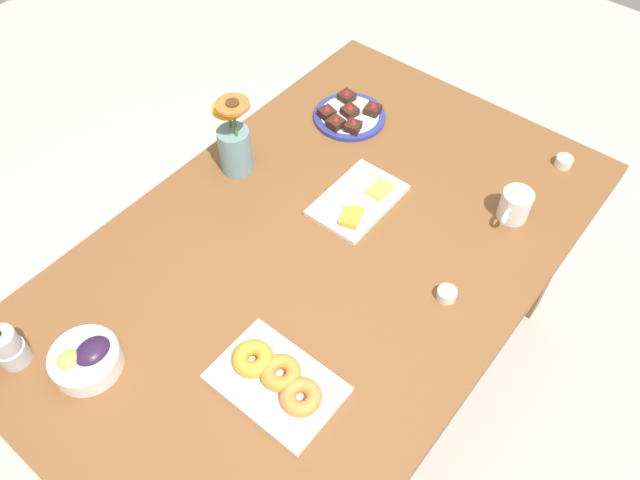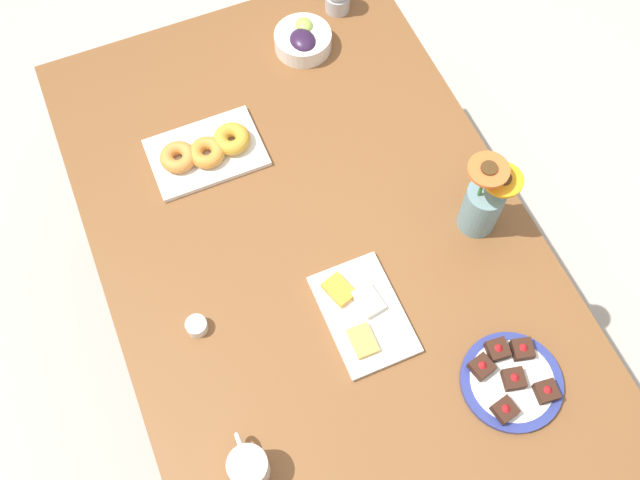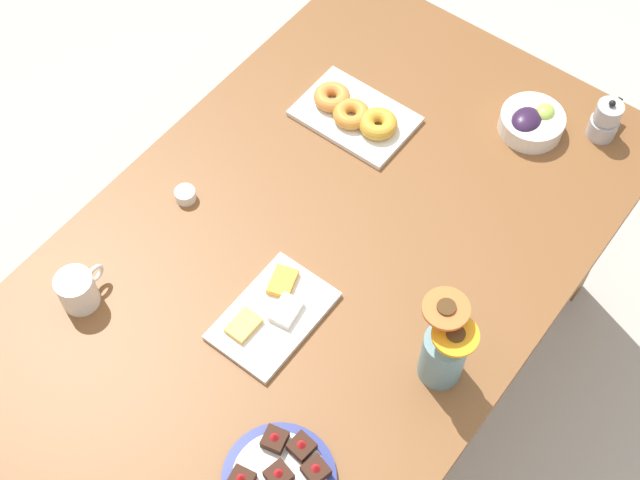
% 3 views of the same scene
% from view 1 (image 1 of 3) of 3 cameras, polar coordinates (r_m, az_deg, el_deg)
% --- Properties ---
extents(ground_plane, '(6.00, 6.00, 0.00)m').
position_cam_1_polar(ground_plane, '(2.23, -0.00, -12.63)').
color(ground_plane, '#B7B2A8').
extents(dining_table, '(1.60, 1.00, 0.74)m').
position_cam_1_polar(dining_table, '(1.67, -0.00, -2.69)').
color(dining_table, brown).
rests_on(dining_table, ground_plane).
extents(coffee_mug, '(0.12, 0.08, 0.09)m').
position_cam_1_polar(coffee_mug, '(1.72, 17.39, 3.05)').
color(coffee_mug, white).
rests_on(coffee_mug, dining_table).
extents(grape_bowl, '(0.16, 0.16, 0.07)m').
position_cam_1_polar(grape_bowl, '(1.49, -20.59, -10.15)').
color(grape_bowl, white).
rests_on(grape_bowl, dining_table).
extents(cheese_platter, '(0.26, 0.17, 0.03)m').
position_cam_1_polar(cheese_platter, '(1.70, 3.49, 3.63)').
color(cheese_platter, white).
rests_on(cheese_platter, dining_table).
extents(croissant_platter, '(0.19, 0.28, 0.05)m').
position_cam_1_polar(croissant_platter, '(1.39, -4.00, -12.54)').
color(croissant_platter, white).
rests_on(croissant_platter, dining_table).
extents(jam_cup_honey, '(0.05, 0.05, 0.03)m').
position_cam_1_polar(jam_cup_honey, '(1.54, 11.51, -4.85)').
color(jam_cup_honey, white).
rests_on(jam_cup_honey, dining_table).
extents(jam_cup_berry, '(0.05, 0.05, 0.03)m').
position_cam_1_polar(jam_cup_berry, '(1.93, 21.42, 6.72)').
color(jam_cup_berry, white).
rests_on(jam_cup_berry, dining_table).
extents(dessert_plate, '(0.22, 0.22, 0.05)m').
position_cam_1_polar(dessert_plate, '(1.95, 2.68, 11.30)').
color(dessert_plate, navy).
rests_on(dessert_plate, dining_table).
extents(flower_vase, '(0.11, 0.13, 0.25)m').
position_cam_1_polar(flower_vase, '(1.76, -7.81, 8.55)').
color(flower_vase, '#6B939E').
rests_on(flower_vase, dining_table).
extents(moka_pot, '(0.11, 0.07, 0.12)m').
position_cam_1_polar(moka_pot, '(1.55, -26.61, -8.82)').
color(moka_pot, '#B7B7BC').
rests_on(moka_pot, dining_table).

